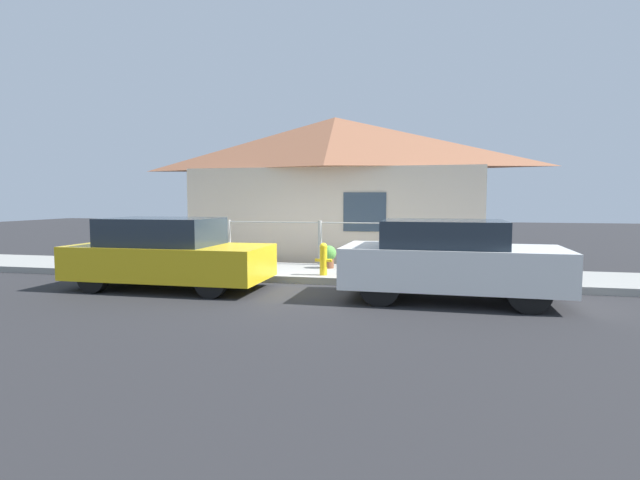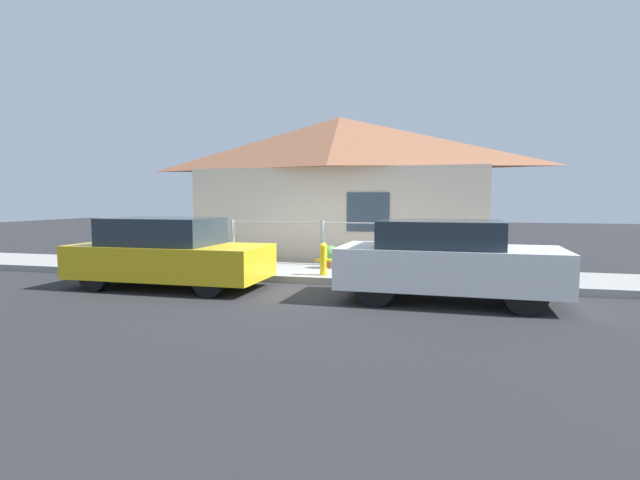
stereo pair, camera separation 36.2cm
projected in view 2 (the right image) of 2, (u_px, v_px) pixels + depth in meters
ground_plane at (298, 284)px, 10.36m from camera, size 60.00×60.00×0.00m
sidewalk at (312, 273)px, 11.41m from camera, size 24.00×2.18×0.15m
house at (339, 149)px, 13.83m from camera, size 8.34×2.23×4.03m
fence at (322, 240)px, 12.26m from camera, size 4.90×0.10×1.08m
car_left at (168, 253)px, 9.88m from camera, size 3.86×1.67×1.39m
car_right at (447, 260)px, 8.53m from camera, size 3.74×1.75×1.40m
fire_hydrant at (324, 258)px, 10.56m from camera, size 0.36×0.16×0.69m
potted_plant_near_hydrant at (330, 255)px, 11.65m from camera, size 0.36×0.36×0.53m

